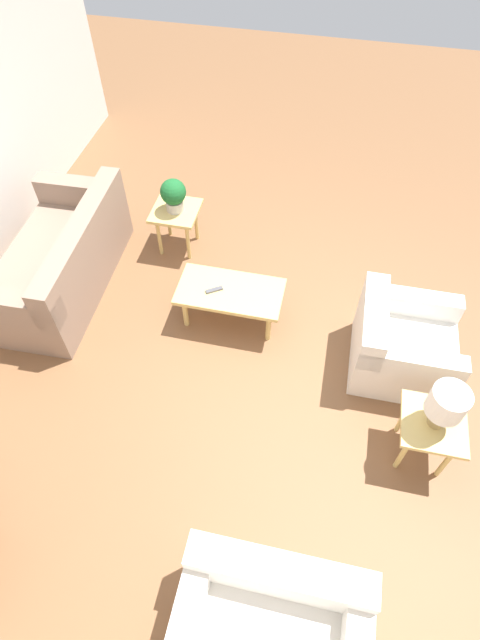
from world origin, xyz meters
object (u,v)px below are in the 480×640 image
(armchair, at_px, (399,345))
(table_lamp, at_px, (447,404))
(side_table_lamp, at_px, (431,428))
(sofa, at_px, (61,262))
(potted_plant, at_px, (173,194))
(loveseat, at_px, (269,634))
(coffee_table, at_px, (230,294))
(side_table_plant, at_px, (176,216))

(armchair, distance_m, table_lamp, 0.98)
(side_table_lamp, bearing_deg, sofa, -17.61)
(side_table_lamp, xyz_separation_m, table_lamp, (-0.00, 0.00, 0.36))
(potted_plant, bearing_deg, loveseat, 115.20)
(sofa, bearing_deg, table_lamp, 70.55)
(sofa, bearing_deg, armchair, 82.91)
(side_table_lamp, bearing_deg, loveseat, 58.44)
(potted_plant, bearing_deg, coffee_table, 131.62)
(side_table_lamp, bearing_deg, side_table_plant, -36.71)
(table_lamp, bearing_deg, side_table_lamp, -36.87)
(side_table_plant, height_order, potted_plant, potted_plant)
(side_table_plant, distance_m, table_lamp, 3.25)
(coffee_table, relative_size, side_table_plant, 1.94)
(loveseat, xyz_separation_m, side_table_plant, (1.64, -3.48, 0.13))
(side_table_lamp, height_order, potted_plant, potted_plant)
(armchair, relative_size, side_table_lamp, 1.70)
(coffee_table, xyz_separation_m, table_lamp, (-1.80, 1.04, 0.42))
(armchair, height_order, coffee_table, armchair)
(side_table_lamp, bearing_deg, armchair, -75.01)
(coffee_table, distance_m, side_table_plant, 1.20)
(loveseat, distance_m, coffee_table, 2.73)
(loveseat, relative_size, side_table_lamp, 2.24)
(loveseat, distance_m, table_lamp, 1.89)
(loveseat, height_order, side_table_plant, loveseat)
(sofa, relative_size, armchair, 2.15)
(sofa, distance_m, loveseat, 3.75)
(loveseat, xyz_separation_m, table_lamp, (-0.95, -1.55, 0.49))
(coffee_table, relative_size, table_lamp, 2.38)
(sofa, distance_m, coffee_table, 1.77)
(table_lamp, bearing_deg, potted_plant, -36.71)
(sofa, height_order, coffee_table, sofa)
(armchair, bearing_deg, table_lamp, -165.55)
(coffee_table, distance_m, table_lamp, 2.12)
(side_table_plant, xyz_separation_m, side_table_lamp, (-2.59, 1.93, 0.00))
(loveseat, xyz_separation_m, side_table_lamp, (-0.95, -1.55, 0.13))
(armchair, bearing_deg, potted_plant, 64.41)
(side_table_lamp, height_order, table_lamp, table_lamp)
(potted_plant, bearing_deg, side_table_plant, 135.00)
(armchair, xyz_separation_m, side_table_lamp, (-0.22, 0.82, 0.12))
(sofa, xyz_separation_m, table_lamp, (-3.57, 1.13, 0.47))
(potted_plant, bearing_deg, armchair, 154.95)
(side_table_plant, bearing_deg, sofa, 39.45)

